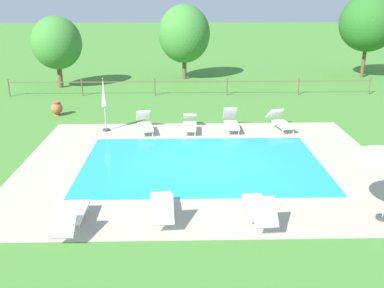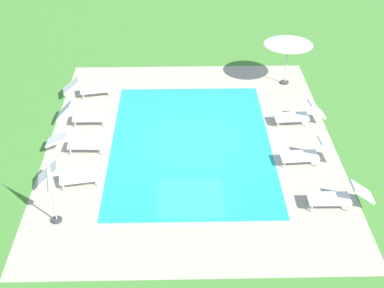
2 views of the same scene
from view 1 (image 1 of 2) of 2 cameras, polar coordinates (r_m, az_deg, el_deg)
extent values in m
plane|color=#478433|center=(15.77, 1.39, -2.65)|extent=(160.00, 160.00, 0.00)
cube|color=#B2A893|center=(15.77, 1.39, -2.64)|extent=(13.32, 10.34, 0.01)
cube|color=#23A8C1|center=(15.77, 1.39, -2.64)|extent=(8.74, 5.76, 0.01)
cube|color=#C0B59F|center=(18.58, 0.96, 0.87)|extent=(9.22, 0.24, 0.01)
cube|color=#C0B59F|center=(13.04, 2.02, -7.60)|extent=(9.22, 0.24, 0.01)
cube|color=#C0B59F|center=(16.59, 17.08, -2.37)|extent=(0.24, 5.76, 0.01)
cube|color=#C0B59F|center=(16.19, -14.70, -2.68)|extent=(0.24, 5.76, 0.01)
cube|color=white|center=(19.12, -0.32, 2.39)|extent=(0.65, 1.32, 0.07)
cube|color=white|center=(20.06, -0.26, 3.75)|extent=(0.63, 0.81, 0.43)
cube|color=silver|center=(19.14, -0.32, 2.23)|extent=(0.62, 1.30, 0.04)
cylinder|color=silver|center=(18.65, 0.42, 1.37)|extent=(0.04, 0.04, 0.28)
cylinder|color=silver|center=(18.66, -1.14, 1.38)|extent=(0.04, 0.04, 0.28)
cylinder|color=silver|center=(19.70, 0.45, 2.37)|extent=(0.04, 0.04, 0.28)
cylinder|color=silver|center=(19.71, -1.03, 2.38)|extent=(0.04, 0.04, 0.28)
cube|color=white|center=(12.29, 8.57, -8.02)|extent=(0.68, 1.34, 0.07)
cube|color=white|center=(11.33, 9.75, -8.95)|extent=(0.64, 0.70, 0.63)
cube|color=silver|center=(12.31, 8.56, -8.25)|extent=(0.65, 1.31, 0.04)
cylinder|color=silver|center=(12.79, 6.85, -7.65)|extent=(0.04, 0.04, 0.28)
cylinder|color=silver|center=(12.90, 9.09, -7.52)|extent=(0.04, 0.04, 0.28)
cylinder|color=silver|center=(11.84, 7.93, -10.07)|extent=(0.04, 0.04, 0.28)
cylinder|color=silver|center=(11.96, 10.35, -9.90)|extent=(0.04, 0.04, 0.28)
cube|color=white|center=(19.38, 5.33, 2.53)|extent=(0.60, 1.30, 0.07)
cube|color=white|center=(20.18, 5.06, 4.14)|extent=(0.60, 0.63, 0.66)
cube|color=silver|center=(19.39, 5.32, 2.37)|extent=(0.57, 1.27, 0.04)
cylinder|color=silver|center=(18.94, 6.26, 1.54)|extent=(0.04, 0.04, 0.28)
cylinder|color=silver|center=(18.88, 4.73, 1.53)|extent=(0.04, 0.04, 0.28)
cylinder|color=silver|center=(19.98, 5.86, 2.52)|extent=(0.04, 0.04, 0.28)
cylinder|color=silver|center=(19.92, 4.41, 2.51)|extent=(0.04, 0.04, 0.28)
cube|color=white|center=(12.22, -15.45, -8.72)|extent=(0.62, 1.31, 0.07)
cube|color=white|center=(11.27, -16.79, -9.98)|extent=(0.61, 0.73, 0.54)
cube|color=silver|center=(12.25, -15.43, -8.94)|extent=(0.58, 1.28, 0.04)
cylinder|color=silver|center=(12.84, -15.90, -8.21)|extent=(0.04, 0.04, 0.28)
cylinder|color=silver|center=(12.71, -13.66, -8.28)|extent=(0.04, 0.04, 0.28)
cylinder|color=silver|center=(11.91, -17.23, -10.66)|extent=(0.04, 0.04, 0.28)
cylinder|color=silver|center=(11.78, -14.81, -10.77)|extent=(0.04, 0.04, 0.28)
cube|color=white|center=(19.85, 12.07, 2.59)|extent=(0.85, 1.40, 0.07)
cube|color=white|center=(20.64, 10.99, 4.05)|extent=(0.73, 0.82, 0.57)
cube|color=silver|center=(19.87, 12.06, 2.44)|extent=(0.82, 1.36, 0.04)
cylinder|color=silver|center=(19.54, 13.39, 1.68)|extent=(0.04, 0.04, 0.28)
cylinder|color=silver|center=(19.32, 12.03, 1.58)|extent=(0.04, 0.04, 0.28)
cylinder|color=silver|center=(20.48, 12.04, 2.61)|extent=(0.04, 0.04, 0.28)
cylinder|color=silver|center=(20.28, 10.73, 2.52)|extent=(0.04, 0.04, 0.28)
cube|color=white|center=(12.29, -4.09, -7.82)|extent=(0.69, 1.34, 0.07)
cube|color=white|center=(11.32, -4.00, -8.71)|extent=(0.64, 0.69, 0.64)
cube|color=silver|center=(12.32, -4.08, -8.05)|extent=(0.66, 1.31, 0.04)
cylinder|color=silver|center=(12.86, -5.28, -7.42)|extent=(0.04, 0.04, 0.28)
cylinder|color=silver|center=(12.87, -2.99, -7.35)|extent=(0.04, 0.04, 0.28)
cylinder|color=silver|center=(11.89, -5.24, -9.83)|extent=(0.04, 0.04, 0.28)
cylinder|color=silver|center=(11.90, -2.75, -9.75)|extent=(0.04, 0.04, 0.28)
cube|color=white|center=(19.16, -6.24, 2.30)|extent=(0.83, 1.39, 0.07)
cube|color=white|center=(20.01, -6.56, 3.85)|extent=(0.71, 0.78, 0.60)
cube|color=silver|center=(19.17, -6.24, 2.14)|extent=(0.79, 1.36, 0.04)
cylinder|color=silver|center=(18.71, -5.27, 1.35)|extent=(0.04, 0.04, 0.28)
cylinder|color=silver|center=(18.67, -6.83, 1.25)|extent=(0.04, 0.04, 0.28)
cylinder|color=silver|center=(19.76, -5.66, 2.33)|extent=(0.04, 0.04, 0.28)
cylinder|color=silver|center=(19.72, -7.13, 2.23)|extent=(0.04, 0.04, 0.28)
cylinder|color=#383838|center=(13.18, 24.09, -8.97)|extent=(0.36, 0.36, 0.08)
cylinder|color=#383838|center=(19.90, -11.39, 1.85)|extent=(0.32, 0.32, 0.08)
cylinder|color=#B2B5B7|center=(19.75, -11.49, 3.36)|extent=(0.04, 0.04, 1.17)
cone|color=white|center=(19.45, -11.73, 6.76)|extent=(0.25, 0.25, 1.23)
sphere|color=white|center=(19.33, -11.86, 8.60)|extent=(0.05, 0.05, 0.05)
cylinder|color=#A85B38|center=(23.04, -17.53, 3.74)|extent=(0.32, 0.32, 0.08)
ellipsoid|color=#A85B38|center=(22.95, -17.62, 4.59)|extent=(0.58, 0.58, 0.63)
cylinder|color=#A85B38|center=(22.87, -17.70, 5.36)|extent=(0.43, 0.43, 0.06)
cylinder|color=brown|center=(28.35, -23.29, 6.91)|extent=(0.08, 0.08, 1.05)
cylinder|color=brown|center=(27.03, -14.49, 7.33)|extent=(0.08, 0.08, 1.05)
cylinder|color=brown|center=(26.39, -5.01, 7.59)|extent=(0.08, 0.08, 1.05)
cylinder|color=brown|center=(26.48, 4.67, 7.64)|extent=(0.08, 0.08, 1.05)
cylinder|color=brown|center=(27.30, 14.03, 7.49)|extent=(0.08, 0.08, 1.05)
cylinder|color=brown|center=(28.78, 22.62, 7.17)|extent=(0.08, 0.08, 1.05)
cube|color=brown|center=(26.27, -0.16, 8.34)|extent=(22.12, 0.05, 0.05)
cylinder|color=brown|center=(31.57, -1.03, 10.22)|extent=(0.31, 0.31, 1.69)
ellipsoid|color=#3D7F33|center=(31.27, -1.05, 14.51)|extent=(3.66, 3.66, 4.07)
cylinder|color=brown|center=(34.55, 21.94, 10.24)|extent=(0.26, 0.26, 2.40)
ellipsoid|color=#286623|center=(34.28, 22.53, 14.73)|extent=(4.12, 4.12, 4.08)
cylinder|color=brown|center=(29.89, -17.23, 8.79)|extent=(0.32, 0.32, 1.64)
ellipsoid|color=#3D7F33|center=(29.61, -17.64, 12.76)|extent=(3.22, 3.22, 3.38)
camera|label=2|loc=(22.79, -54.50, 24.90)|focal=52.59mm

